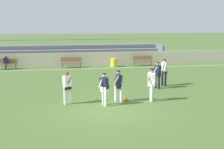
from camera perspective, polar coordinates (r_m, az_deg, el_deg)
The scene contains 16 objects.
ground_plane at distance 13.92m, azimuth -0.53°, elevation -6.93°, with size 160.00×160.00×0.00m, color #4C6B30.
field_line_sideline at distance 25.90m, azimuth -4.91°, elevation 1.11°, with size 44.00×0.12×0.01m, color white.
sideline_wall at distance 27.35m, azimuth -5.21°, elevation 2.90°, with size 48.00×0.16×1.24m, color beige.
bleacher_stand at distance 29.52m, azimuth -12.63°, elevation 3.85°, with size 23.12×2.66×2.22m.
bench_far_right at distance 27.02m, azimuth -19.50°, elevation 2.10°, with size 1.80×0.40×0.90m.
bench_near_bin at distance 26.64m, azimuth -7.77°, elevation 2.49°, with size 1.80×0.40×0.90m.
bench_far_left at distance 27.63m, azimuth 5.86°, elevation 2.81°, with size 1.80×0.40×0.90m.
trash_bin at distance 26.89m, azimuth 0.35°, elevation 2.30°, with size 0.58×0.58×0.76m, color yellow.
spectator_seated at distance 26.89m, azimuth -19.56°, elevation 2.40°, with size 0.36×0.42×1.21m.
player_white_wide_left at distance 15.46m, azimuth 7.55°, elevation -1.34°, with size 0.62×0.50×1.72m.
player_dark_deep_cover at distance 15.20m, azimuth 1.23°, elevation -1.66°, with size 0.61×0.46×1.64m.
player_white_overlapping at distance 19.20m, azimuth 9.90°, elevation 0.89°, with size 0.55×0.49×1.72m.
player_white_trailing_run at distance 14.94m, azimuth -8.54°, elevation -1.88°, with size 0.48×0.69×1.68m.
player_dark_pressing_high at distance 14.53m, azimuth -1.48°, elevation -2.25°, with size 0.65×0.49×1.63m.
player_dark_on_ball at distance 18.39m, azimuth 8.65°, elevation 0.35°, with size 0.71×0.50×1.65m.
soccer_ball at distance 15.51m, azimuth 2.57°, elevation -4.70°, with size 0.22×0.22×0.22m, color orange.
Camera 1 is at (-2.12, -13.12, 4.12)m, focal length 48.05 mm.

